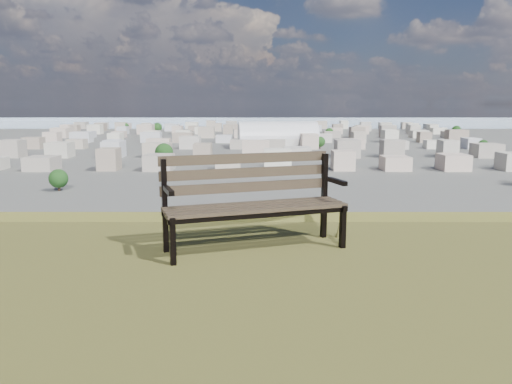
{
  "coord_description": "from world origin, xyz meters",
  "views": [
    {
      "loc": [
        1.4,
        -2.66,
        26.59
      ],
      "look_at": [
        1.39,
        4.66,
        25.3
      ],
      "focal_mm": 35.0,
      "sensor_mm": 36.0,
      "label": 1
    }
  ],
  "objects": [
    {
      "name": "far_hills",
      "position": [
        -60.92,
        1402.93,
        25.47
      ],
      "size": [
        2050.0,
        340.0,
        60.0
      ],
      "color": "#A4B5CB",
      "rests_on": "ground"
    },
    {
      "name": "arena",
      "position": [
        14.86,
        314.77,
        4.93
      ],
      "size": [
        51.55,
        26.27,
        20.92
      ],
      "rotation": [
        0.0,
        0.0,
        0.11
      ],
      "color": "silver",
      "rests_on": "ground"
    },
    {
      "name": "city_blocks",
      "position": [
        0.0,
        394.44,
        3.5
      ],
      "size": [
        395.0,
        361.0,
        7.0
      ],
      "color": "beige",
      "rests_on": "ground"
    },
    {
      "name": "city_trees",
      "position": [
        -26.39,
        319.0,
        4.83
      ],
      "size": [
        406.52,
        387.2,
        9.98
      ],
      "color": "#312018",
      "rests_on": "ground"
    },
    {
      "name": "bay_water",
      "position": [
        0.0,
        900.0,
        0.0
      ],
      "size": [
        2400.0,
        700.0,
        0.12
      ],
      "primitive_type": "cube",
      "color": "#9AB3C4",
      "rests_on": "ground"
    },
    {
      "name": "park_bench",
      "position": [
        1.36,
        2.77,
        25.59
      ],
      "size": [
        2.08,
        1.24,
        1.04
      ],
      "rotation": [
        0.0,
        0.0,
        0.33
      ],
      "color": "#423626",
      "rests_on": "hilltop_mesa"
    }
  ]
}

